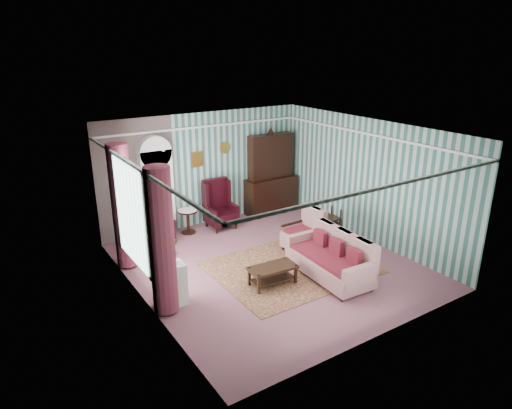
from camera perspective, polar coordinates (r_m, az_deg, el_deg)
floor at (r=9.85m, az=1.82°, el=-7.63°), size 6.00×6.00×0.00m
room_shell at (r=8.93m, az=-1.95°, el=3.35°), size 5.53×6.02×2.91m
bookcase at (r=11.19m, az=-12.22°, el=1.52°), size 0.80×0.28×2.24m
dresser_hutch at (r=12.53m, az=1.94°, el=4.16°), size 1.50×0.56×2.36m
wingback_left at (r=10.93m, az=-12.51°, el=-1.70°), size 0.76×0.80×1.25m
wingback_right at (r=11.60m, az=-4.44°, el=-0.03°), size 0.76×0.80×1.25m
seated_woman at (r=10.94m, az=-12.50°, el=-1.87°), size 0.44×0.40×1.18m
round_side_table at (r=11.49m, az=-8.48°, el=-2.12°), size 0.50×0.50×0.60m
nest_table at (r=11.80m, az=9.23°, el=-1.72°), size 0.45×0.38×0.54m
plant_stand at (r=8.42m, az=-10.70°, el=-9.91°), size 0.55×0.35×0.80m
rug at (r=9.79m, az=4.28°, el=-7.82°), size 3.20×2.60×0.01m
sofa at (r=9.30m, az=9.14°, el=-6.49°), size 1.12×1.98×0.91m
floral_armchair at (r=10.37m, az=5.89°, el=-3.63°), size 0.85×0.85×0.87m
coffee_table at (r=9.04m, az=2.08°, el=-8.86°), size 0.98×0.53×0.39m
potted_plant_a at (r=8.01m, az=-10.83°, el=-6.68°), size 0.45×0.42×0.40m
potted_plant_b at (r=8.28m, az=-10.52°, el=-5.56°), size 0.28×0.24×0.45m
potted_plant_c at (r=8.15m, az=-11.40°, el=-6.34°), size 0.24×0.24×0.38m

